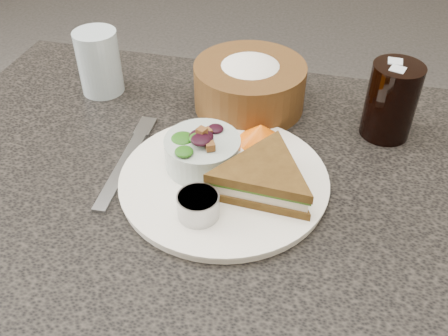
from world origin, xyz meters
name	(u,v)px	position (x,y,z in m)	size (l,w,h in m)	color
dining_table	(223,325)	(0.00, 0.00, 0.38)	(1.00, 0.70, 0.75)	black
dinner_plate	(224,180)	(0.00, -0.01, 0.76)	(0.30, 0.30, 0.01)	white
sandwich	(264,178)	(0.06, -0.02, 0.79)	(0.17, 0.17, 0.05)	#573C17
salad_bowl	(202,148)	(-0.03, 0.01, 0.79)	(0.11, 0.11, 0.06)	#AABAB2
dressing_ramekin	(198,206)	(-0.01, -0.09, 0.78)	(0.06, 0.06, 0.03)	#9C9C9D
orange_wedge	(261,133)	(0.04, 0.09, 0.78)	(0.07, 0.07, 0.03)	#F45E07
fork	(124,165)	(-0.15, 0.00, 0.75)	(0.02, 0.20, 0.01)	#A4A9B0
knife	(136,163)	(-0.14, 0.01, 0.75)	(0.01, 0.17, 0.00)	#A6ABB5
bread_basket	(250,79)	(0.00, 0.21, 0.80)	(0.19, 0.19, 0.11)	brown
cola_glass	(392,98)	(0.23, 0.18, 0.82)	(0.08, 0.08, 0.14)	black
water_glass	(99,62)	(-0.28, 0.19, 0.81)	(0.08, 0.08, 0.11)	#AEC2CB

